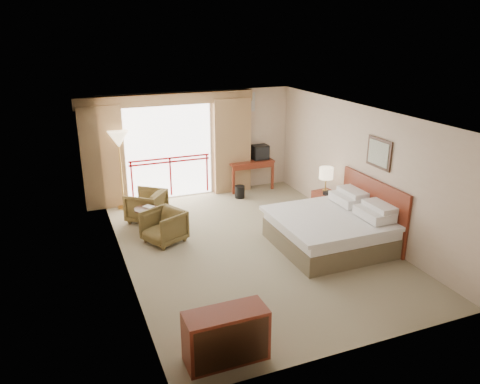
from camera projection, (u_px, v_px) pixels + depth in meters
name	position (u px, v px, depth m)	size (l,w,h in m)	color
floor	(251.00, 246.00, 9.51)	(7.00, 7.00, 0.00)	gray
ceiling	(253.00, 114.00, 8.61)	(7.00, 7.00, 0.00)	white
wall_back	(199.00, 144.00, 12.13)	(5.00, 5.00, 0.00)	beige
wall_front	(359.00, 263.00, 6.00)	(5.00, 5.00, 0.00)	beige
wall_left	(121.00, 200.00, 8.19)	(7.00, 7.00, 0.00)	beige
wall_right	(360.00, 169.00, 9.94)	(7.00, 7.00, 0.00)	beige
balcony_door	(169.00, 152.00, 11.88)	(2.40, 2.40, 0.00)	white
balcony_railing	(170.00, 167.00, 11.99)	(2.09, 0.03, 1.02)	#A80E15
curtain_left	(103.00, 158.00, 11.17)	(1.00, 0.26, 2.50)	olive
curtain_right	(232.00, 146.00, 12.33)	(1.00, 0.26, 2.50)	olive
valance	(167.00, 99.00, 11.34)	(4.40, 0.22, 0.28)	olive
hvac_vent	(246.00, 102.00, 12.22)	(0.50, 0.04, 0.50)	silver
bed	(332.00, 229.00, 9.39)	(2.13, 2.06, 0.97)	brown
headboard	(373.00, 210.00, 9.63)	(0.06, 2.10, 1.30)	maroon
framed_art	(379.00, 153.00, 9.24)	(0.04, 0.72, 0.60)	black
nightstand	(325.00, 206.00, 10.76)	(0.45, 0.54, 0.65)	maroon
table_lamp	(326.00, 174.00, 10.55)	(0.32, 0.32, 0.56)	tan
phone	(328.00, 193.00, 10.49)	(0.18, 0.14, 0.08)	black
desk	(249.00, 166.00, 12.73)	(1.24, 0.60, 0.81)	maroon
tv	(260.00, 152.00, 12.66)	(0.43, 0.34, 0.39)	black
coffee_maker	(238.00, 157.00, 12.46)	(0.11, 0.11, 0.24)	black
cup	(244.00, 160.00, 12.50)	(0.06, 0.06, 0.09)	white
wastebasket	(240.00, 192.00, 12.15)	(0.26, 0.26, 0.32)	black
armchair_far	(147.00, 220.00, 10.77)	(0.76, 0.79, 0.71)	#4C3E1E
armchair_near	(165.00, 242.00, 9.70)	(0.73, 0.75, 0.68)	#4C3E1E
side_table	(147.00, 216.00, 10.02)	(0.51, 0.51, 0.55)	black
book	(146.00, 208.00, 9.96)	(0.16, 0.22, 0.02)	white
floor_lamp	(119.00, 142.00, 10.97)	(0.49, 0.49, 1.92)	tan
dresser	(226.00, 336.00, 6.15)	(1.10, 0.47, 0.73)	maroon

